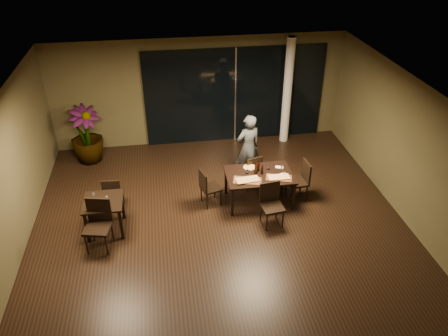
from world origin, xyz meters
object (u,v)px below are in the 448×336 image
at_px(chair_main_left, 208,186).
at_px(chair_main_right, 301,178).
at_px(chair_side_far, 113,192).
at_px(diner, 248,147).
at_px(chair_side_near, 99,221).
at_px(bottle_a, 256,168).
at_px(bottle_c, 258,165).
at_px(potted_plant, 86,135).
at_px(main_table, 259,177).
at_px(chair_main_far, 252,170).
at_px(chair_main_near, 271,202).
at_px(side_table, 104,206).
at_px(bottle_b, 262,169).

xyz_separation_m(chair_main_left, chair_main_right, (2.16, -0.08, 0.04)).
distance_m(chair_side_far, diner, 3.36).
height_order(chair_side_near, bottle_a, bottle_a).
bearing_deg(diner, bottle_c, 75.32).
distance_m(potted_plant, bottle_c, 4.71).
xyz_separation_m(main_table, bottle_a, (-0.08, 0.02, 0.24)).
xyz_separation_m(chair_side_far, bottle_a, (3.19, -0.15, 0.43)).
distance_m(chair_main_far, diner, 0.61).
distance_m(chair_main_near, chair_main_right, 1.19).
xyz_separation_m(main_table, chair_side_near, (-3.47, -0.97, -0.08)).
distance_m(chair_main_right, bottle_a, 1.13).
height_order(side_table, bottle_a, bottle_a).
bearing_deg(bottle_a, diner, 88.14).
bearing_deg(diner, bottle_b, 78.32).
bearing_deg(bottle_c, chair_side_near, -162.33).
relative_size(chair_main_left, chair_side_near, 0.84).
bearing_deg(chair_main_near, chair_main_left, 138.48).
bearing_deg(side_table, chair_main_far, 17.55).
bearing_deg(bottle_a, chair_main_left, 177.22).
xyz_separation_m(chair_side_far, bottle_b, (3.33, -0.17, 0.41)).
bearing_deg(diner, bottle_a, 70.90).
distance_m(diner, bottle_a, 1.04).
height_order(main_table, chair_main_near, chair_main_near).
xyz_separation_m(chair_main_left, diner, (1.12, 0.98, 0.36)).
bearing_deg(side_table, chair_main_left, 14.47).
relative_size(chair_side_far, diner, 0.50).
distance_m(chair_side_near, bottle_a, 3.54).
xyz_separation_m(chair_main_right, bottle_c, (-0.99, 0.14, 0.36)).
distance_m(side_table, bottle_a, 3.37).
distance_m(main_table, chair_side_near, 3.60).
bearing_deg(chair_side_far, potted_plant, -66.97).
bearing_deg(main_table, bottle_b, 6.66).
bearing_deg(side_table, potted_plant, 102.14).
bearing_deg(chair_main_right, bottle_b, -95.14).
relative_size(chair_side_far, bottle_b, 3.09).
relative_size(chair_side_near, bottle_c, 3.59).
distance_m(chair_main_near, potted_plant, 5.30).
relative_size(chair_side_near, diner, 0.62).
height_order(main_table, bottle_a, bottle_a).
xyz_separation_m(side_table, chair_main_near, (3.49, -0.28, -0.08)).
bearing_deg(chair_main_near, diner, 86.78).
bearing_deg(bottle_c, chair_main_near, -84.44).
height_order(main_table, chair_main_right, chair_main_right).
distance_m(chair_side_near, bottle_c, 3.65).
xyz_separation_m(side_table, chair_side_far, (0.13, 0.67, -0.14)).
relative_size(main_table, chair_side_near, 1.41).
bearing_deg(bottle_b, potted_plant, 148.41).
relative_size(chair_main_right, bottle_a, 2.98).
xyz_separation_m(main_table, chair_main_near, (0.09, -0.78, -0.14)).
bearing_deg(chair_main_far, bottle_b, 83.00).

